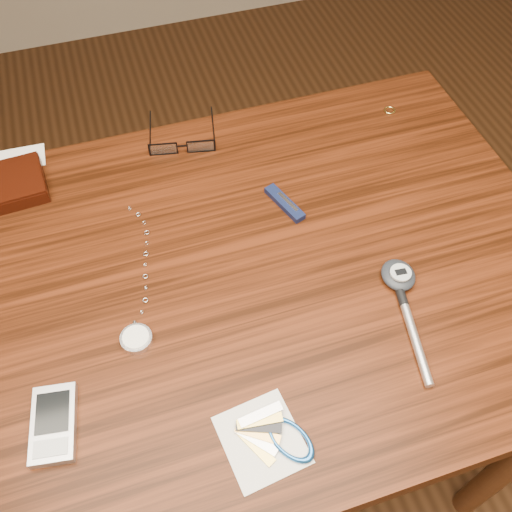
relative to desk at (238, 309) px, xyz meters
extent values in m
plane|color=#472814|center=(0.00, 0.00, -0.65)|extent=(3.80, 3.80, 0.00)
cube|color=#3B1709|center=(0.00, 0.00, 0.08)|extent=(1.00, 0.70, 0.03)
cylinder|color=#4C2814|center=(-0.45, 0.30, -0.29)|extent=(0.05, 0.05, 0.71)
cylinder|color=#4C2814|center=(0.45, 0.30, -0.29)|extent=(0.05, 0.05, 0.71)
cube|color=black|center=(-0.31, 0.27, 0.11)|extent=(0.13, 0.11, 0.02)
cube|color=black|center=(-0.31, 0.27, 0.13)|extent=(0.12, 0.10, 0.00)
cube|color=white|center=(-0.29, 0.34, 0.10)|extent=(0.10, 0.06, 0.00)
cube|color=black|center=(-0.05, 0.28, 0.11)|extent=(0.05, 0.01, 0.03)
cube|color=silver|center=(-0.05, 0.28, 0.11)|extent=(0.04, 0.01, 0.02)
cylinder|color=black|center=(-0.06, 0.34, 0.10)|extent=(0.03, 0.11, 0.00)
cube|color=black|center=(0.02, 0.26, 0.11)|extent=(0.05, 0.01, 0.03)
cube|color=silver|center=(0.02, 0.26, 0.11)|extent=(0.04, 0.01, 0.02)
cylinder|color=black|center=(0.05, 0.32, 0.10)|extent=(0.03, 0.11, 0.00)
cube|color=black|center=(-0.02, 0.27, 0.12)|extent=(0.02, 0.01, 0.00)
torus|color=#E1C968|center=(0.37, 0.26, 0.10)|extent=(0.02, 0.02, 0.00)
cylinder|color=white|center=(-0.16, -0.07, 0.11)|extent=(0.04, 0.04, 0.01)
cylinder|color=silver|center=(-0.16, -0.07, 0.11)|extent=(0.04, 0.04, 0.00)
cylinder|color=white|center=(-0.16, -0.04, 0.11)|extent=(0.01, 0.01, 0.01)
torus|color=white|center=(-0.15, -0.03, 0.10)|extent=(0.01, 0.01, 0.01)
torus|color=white|center=(-0.14, -0.01, 0.10)|extent=(0.01, 0.01, 0.00)
torus|color=white|center=(-0.13, 0.01, 0.10)|extent=(0.01, 0.01, 0.01)
torus|color=white|center=(-0.13, 0.03, 0.10)|extent=(0.01, 0.01, 0.00)
torus|color=white|center=(-0.13, 0.05, 0.10)|extent=(0.01, 0.01, 0.01)
torus|color=white|center=(-0.12, 0.07, 0.10)|extent=(0.01, 0.01, 0.00)
torus|color=white|center=(-0.11, 0.09, 0.10)|extent=(0.01, 0.00, 0.01)
torus|color=white|center=(-0.11, 0.11, 0.10)|extent=(0.01, 0.01, 0.00)
torus|color=white|center=(-0.11, 0.13, 0.10)|extent=(0.01, 0.00, 0.01)
torus|color=white|center=(-0.12, 0.15, 0.10)|extent=(0.01, 0.01, 0.00)
torus|color=white|center=(-0.13, 0.17, 0.10)|extent=(0.01, 0.01, 0.01)
cube|color=#AEADB2|center=(-0.28, -0.15, 0.11)|extent=(0.07, 0.10, 0.01)
cube|color=black|center=(-0.28, -0.14, 0.12)|extent=(0.05, 0.06, 0.00)
cube|color=#ACB0B3|center=(-0.28, -0.18, 0.12)|extent=(0.04, 0.03, 0.00)
ellipsoid|color=black|center=(0.22, -0.08, 0.11)|extent=(0.05, 0.06, 0.02)
cylinder|color=#A0A5A9|center=(0.22, -0.09, 0.12)|extent=(0.03, 0.03, 0.00)
cube|color=black|center=(0.22, -0.09, 0.12)|extent=(0.02, 0.01, 0.00)
cube|color=silver|center=(-0.04, -0.25, 0.10)|extent=(0.10, 0.11, 0.00)
torus|color=#19509A|center=(-0.01, -0.26, 0.11)|extent=(0.08, 0.08, 0.01)
cube|color=#A68C3B|center=(-0.05, -0.25, 0.10)|extent=(0.04, 0.06, 0.00)
cube|color=#BABABF|center=(-0.05, -0.25, 0.11)|extent=(0.05, 0.05, 0.00)
cube|color=#AC803D|center=(-0.04, -0.24, 0.11)|extent=(0.05, 0.04, 0.00)
cube|color=black|center=(-0.04, -0.23, 0.11)|extent=(0.06, 0.03, 0.00)
cube|color=#A68C3B|center=(-0.04, -0.23, 0.11)|extent=(0.06, 0.02, 0.00)
cube|color=#BABABF|center=(-0.03, -0.22, 0.11)|extent=(0.06, 0.02, 0.00)
cube|color=#0D1436|center=(0.11, 0.10, 0.11)|extent=(0.04, 0.09, 0.01)
cube|color=white|center=(0.12, 0.10, 0.11)|extent=(0.02, 0.05, 0.00)
cylinder|color=silver|center=(0.20, -0.17, 0.11)|extent=(0.04, 0.15, 0.01)
cylinder|color=black|center=(0.21, -0.11, 0.11)|extent=(0.02, 0.03, 0.01)
camera|label=1|loc=(-0.12, -0.46, 0.79)|focal=40.00mm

